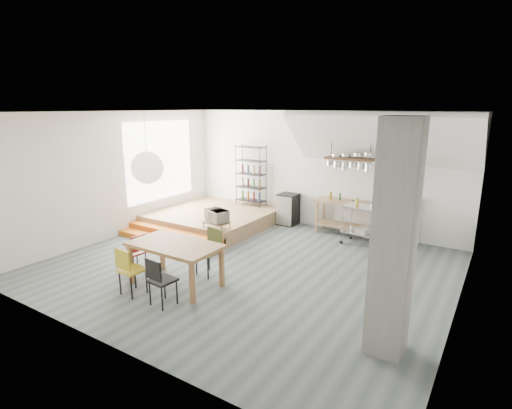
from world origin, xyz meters
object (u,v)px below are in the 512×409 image
Objects in this scene: dining_table at (175,248)px; rolling_cart at (364,221)px; mini_fridge at (288,209)px; stove at (405,226)px.

rolling_cart is at bearing 60.75° from dining_table.
mini_fridge reaches higher than dining_table.
stove reaches higher than dining_table.
mini_fridge is at bearing 91.53° from dining_table.
stove is 0.68× the size of dining_table.
mini_fridge is (-2.41, 0.64, -0.19)m from rolling_cart.
mini_fridge is (-0.10, 4.70, -0.29)m from dining_table.
rolling_cart reaches higher than dining_table.
mini_fridge is at bearing 179.22° from stove.
stove is 5.62m from dining_table.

